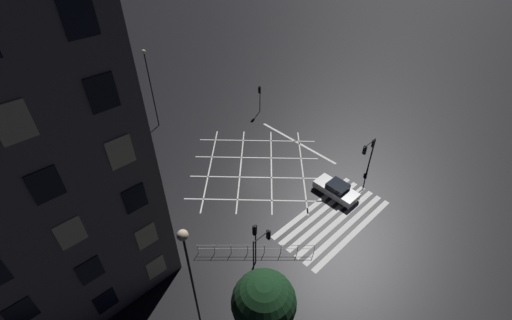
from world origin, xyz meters
TOP-DOWN VIEW (x-y plane):
  - ground_plane at (0.00, 0.00)m, footprint 200.00×200.00m
  - road_markings at (0.43, -6.57)m, footprint 16.88×21.17m
  - traffic_light_se_cross at (9.23, -8.09)m, footprint 0.36×0.39m
  - traffic_light_sw_cross at (-8.29, -8.61)m, footprint 0.36×0.39m
  - traffic_light_ne_main at (8.41, 8.21)m, footprint 0.39×0.36m
  - traffic_light_sw_main at (-7.82, -9.00)m, footprint 1.87×0.36m
  - traffic_light_nw_main at (-8.77, 8.27)m, footprint 0.39×0.36m
  - traffic_light_se_main at (7.17, -8.61)m, footprint 2.03×0.36m
  - street_lamp_east at (-3.22, 14.59)m, footprint 0.46×0.46m
  - street_lamp_west at (-14.42, -9.60)m, footprint 0.63×0.63m
  - street_tree_near at (-11.98, -13.30)m, footprint 3.93×3.93m
  - waiting_car at (2.81, -8.43)m, footprint 1.88×4.36m
  - pedestrian_railing at (-7.67, -8.08)m, footprint 6.97×6.61m

SIDE VIEW (x-z plane):
  - ground_plane at x=0.00m, z-range 0.00..0.00m
  - road_markings at x=0.43m, z-range 0.00..0.01m
  - waiting_car at x=2.81m, z-range -0.05..1.34m
  - pedestrian_railing at x=-7.67m, z-range 0.15..1.20m
  - traffic_light_nw_main at x=-8.77m, z-range 0.69..3.92m
  - traffic_light_se_cross at x=9.23m, z-range 0.71..4.02m
  - traffic_light_sw_main at x=-7.82m, z-range 0.76..4.12m
  - traffic_light_ne_main at x=8.41m, z-range 0.81..4.57m
  - traffic_light_sw_cross at x=-8.29m, z-range 0.92..5.26m
  - traffic_light_se_main at x=7.17m, z-range 0.97..5.22m
  - street_tree_near at x=-11.98m, z-range 1.22..7.61m
  - street_lamp_east at x=-3.22m, z-range 1.49..11.31m
  - street_lamp_west at x=-14.42m, z-range 2.55..12.22m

